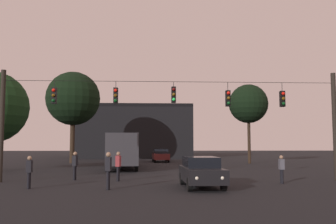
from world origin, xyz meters
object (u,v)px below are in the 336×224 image
(car_near_right, at_px, (201,171))
(pedestrian_crossing_left, at_px, (108,168))
(tree_right_far, at_px, (73,99))
(pedestrian_near_bus, at_px, (118,164))
(pedestrian_trailing, at_px, (29,170))
(tree_left_silhouette, at_px, (248,104))
(car_far_left, at_px, (161,155))
(pedestrian_crossing_center, at_px, (75,164))
(pedestrian_crossing_right, at_px, (282,168))
(city_bus, at_px, (123,147))

(car_near_right, height_order, pedestrian_crossing_left, pedestrian_crossing_left)
(tree_right_far, bearing_deg, pedestrian_near_bus, -71.23)
(pedestrian_trailing, xyz_separation_m, tree_left_silhouette, (16.86, 22.10, 5.71))
(car_near_right, height_order, pedestrian_near_bus, pedestrian_near_bus)
(car_near_right, bearing_deg, car_far_left, 92.86)
(pedestrian_crossing_center, distance_m, pedestrian_near_bus, 2.75)
(pedestrian_crossing_center, relative_size, tree_left_silhouette, 0.19)
(tree_left_silhouette, bearing_deg, pedestrian_near_bus, -124.61)
(pedestrian_crossing_left, distance_m, pedestrian_crossing_right, 9.53)
(pedestrian_near_bus, distance_m, pedestrian_trailing, 5.31)
(tree_right_far, bearing_deg, city_bus, -54.37)
(pedestrian_crossing_center, distance_m, tree_left_silhouette, 24.34)
(pedestrian_near_bus, bearing_deg, tree_left_silhouette, 55.39)
(car_far_left, distance_m, tree_right_far, 12.12)
(pedestrian_crossing_right, bearing_deg, car_near_right, -160.92)
(pedestrian_crossing_right, relative_size, tree_right_far, 0.15)
(pedestrian_crossing_center, relative_size, pedestrian_near_bus, 0.99)
(car_far_left, relative_size, tree_right_far, 0.43)
(car_far_left, xyz_separation_m, tree_left_silhouette, (9.71, -3.72, 5.80))
(car_near_right, distance_m, pedestrian_crossing_left, 4.61)
(car_near_right, distance_m, pedestrian_trailing, 8.44)
(pedestrian_crossing_right, distance_m, tree_left_silhouette, 21.44)
(pedestrian_crossing_left, height_order, tree_left_silhouette, tree_left_silhouette)
(car_near_right, distance_m, pedestrian_near_bus, 5.53)
(pedestrian_near_bus, height_order, pedestrian_trailing, pedestrian_near_bus)
(pedestrian_crossing_center, height_order, pedestrian_trailing, pedestrian_crossing_center)
(pedestrian_crossing_center, distance_m, tree_right_far, 20.99)
(city_bus, distance_m, pedestrian_crossing_right, 16.28)
(car_near_right, distance_m, car_far_left, 25.69)
(car_far_left, bearing_deg, car_near_right, -87.14)
(tree_right_far, bearing_deg, pedestrian_crossing_left, -74.44)
(car_far_left, relative_size, pedestrian_trailing, 2.79)
(pedestrian_near_bus, height_order, tree_right_far, tree_right_far)
(pedestrian_crossing_left, bearing_deg, pedestrian_crossing_center, 118.19)
(pedestrian_trailing, distance_m, tree_right_far, 24.77)
(pedestrian_crossing_left, xyz_separation_m, pedestrian_near_bus, (0.13, 3.98, -0.05))
(car_far_left, xyz_separation_m, pedestrian_near_bus, (-3.14, -22.33, 0.17))
(pedestrian_near_bus, bearing_deg, car_far_left, 81.99)
(tree_left_silhouette, bearing_deg, city_bus, -151.57)
(city_bus, xyz_separation_m, car_far_left, (3.66, 10.95, -1.07))
(car_near_right, bearing_deg, tree_right_far, 115.61)
(pedestrian_crossing_center, bearing_deg, tree_right_far, 102.22)
(tree_right_far, bearing_deg, pedestrian_crossing_center, -77.78)
(city_bus, bearing_deg, car_near_right, -71.45)
(pedestrian_crossing_left, height_order, pedestrian_crossing_right, pedestrian_crossing_left)
(pedestrian_trailing, distance_m, tree_left_silhouette, 28.37)
(tree_left_silhouette, height_order, tree_right_far, tree_right_far)
(car_near_right, height_order, tree_right_far, tree_right_far)
(car_far_left, distance_m, pedestrian_crossing_center, 22.38)
(pedestrian_crossing_left, bearing_deg, pedestrian_trailing, 172.62)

